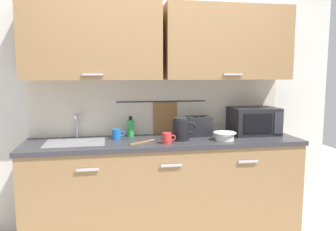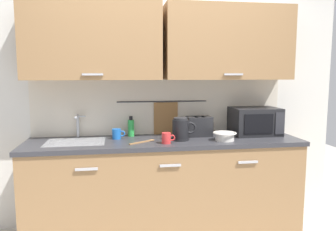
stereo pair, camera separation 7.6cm
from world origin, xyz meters
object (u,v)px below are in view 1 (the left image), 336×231
object	(u,v)px
microwave	(254,121)
toaster	(198,126)
dish_soap_bottle	(131,128)
mug_near_sink	(117,134)
mug_by_kettle	(167,138)
wooden_spoon	(146,142)
mixing_bowl	(225,135)
electric_kettle	(181,129)

from	to	relation	value
microwave	toaster	distance (m)	0.57
microwave	dish_soap_bottle	size ratio (longest dim) A/B	2.35
toaster	microwave	bearing A→B (deg)	-1.89
mug_near_sink	mug_by_kettle	bearing A→B (deg)	-32.17
microwave	mug_near_sink	distance (m)	1.37
microwave	mug_by_kettle	distance (m)	0.98
mug_by_kettle	wooden_spoon	size ratio (longest dim) A/B	0.49
microwave	mug_by_kettle	xyz separation A→B (m)	(-0.94, -0.28, -0.09)
dish_soap_bottle	wooden_spoon	world-z (taller)	dish_soap_bottle
dish_soap_bottle	toaster	xyz separation A→B (m)	(0.66, -0.08, 0.01)
mixing_bowl	mug_by_kettle	bearing A→B (deg)	-175.59
electric_kettle	mug_by_kettle	bearing A→B (deg)	-141.45
toaster	dish_soap_bottle	bearing A→B (deg)	172.76
wooden_spoon	microwave	bearing A→B (deg)	9.83
toaster	wooden_spoon	xyz separation A→B (m)	(-0.55, -0.21, -0.09)
dish_soap_bottle	mixing_bowl	world-z (taller)	dish_soap_bottle
mixing_bowl	mug_by_kettle	distance (m)	0.54
electric_kettle	dish_soap_bottle	xyz separation A→B (m)	(-0.44, 0.26, -0.01)
microwave	mug_by_kettle	world-z (taller)	microwave
mug_by_kettle	wooden_spoon	world-z (taller)	mug_by_kettle
mug_by_kettle	microwave	bearing A→B (deg)	16.73
microwave	electric_kettle	distance (m)	0.80
microwave	mug_near_sink	size ratio (longest dim) A/B	3.83
dish_soap_bottle	microwave	bearing A→B (deg)	-4.77
microwave	wooden_spoon	world-z (taller)	microwave
mixing_bowl	wooden_spoon	distance (m)	0.73
wooden_spoon	electric_kettle	bearing A→B (deg)	5.66
toaster	mug_by_kettle	xyz separation A→B (m)	(-0.37, -0.30, -0.05)
microwave	mixing_bowl	xyz separation A→B (m)	(-0.39, -0.24, -0.09)
mug_near_sink	mug_by_kettle	xyz separation A→B (m)	(0.43, -0.27, 0.00)
mug_near_sink	mixing_bowl	size ratio (longest dim) A/B	0.56
toaster	wooden_spoon	bearing A→B (deg)	-158.82
microwave	wooden_spoon	distance (m)	1.14
dish_soap_bottle	mixing_bowl	xyz separation A→B (m)	(0.83, -0.34, -0.04)
microwave	wooden_spoon	xyz separation A→B (m)	(-1.12, -0.19, -0.13)
microwave	dish_soap_bottle	bearing A→B (deg)	175.23
mixing_bowl	wooden_spoon	world-z (taller)	mixing_bowl
mug_near_sink	wooden_spoon	size ratio (longest dim) A/B	0.49
mixing_bowl	toaster	distance (m)	0.32
microwave	mug_by_kettle	bearing A→B (deg)	-163.27
microwave	mug_by_kettle	size ratio (longest dim) A/B	3.83
electric_kettle	mug_by_kettle	distance (m)	0.20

